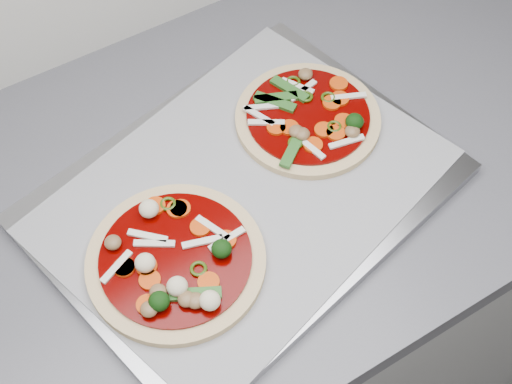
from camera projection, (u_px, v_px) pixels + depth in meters
base_cabinet at (138, 381)px, 1.25m from camera, size 3.60×0.60×0.86m
countertop at (88, 258)px, 0.88m from camera, size 3.60×0.60×0.04m
baking_tray at (244, 194)px, 0.89m from camera, size 0.56×0.46×0.02m
parchment at (244, 190)px, 0.89m from camera, size 0.55×0.46×0.00m
pizza_left at (175, 261)px, 0.82m from camera, size 0.29×0.29×0.04m
pizza_right at (309, 118)px, 0.94m from camera, size 0.27×0.27×0.03m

